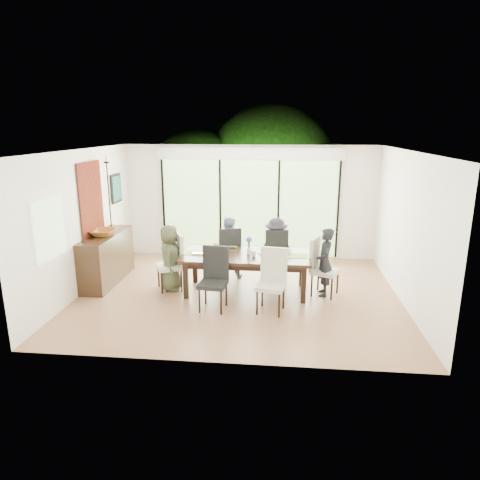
# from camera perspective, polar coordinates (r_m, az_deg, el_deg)

# --- Properties ---
(floor) EXTENTS (6.00, 5.00, 0.01)m
(floor) POSITION_cam_1_polar(r_m,az_deg,el_deg) (8.27, -0.17, -7.19)
(floor) COLOR brown
(floor) RESTS_ON ground
(ceiling) EXTENTS (6.00, 5.00, 0.01)m
(ceiling) POSITION_cam_1_polar(r_m,az_deg,el_deg) (7.67, -0.19, 11.91)
(ceiling) COLOR white
(ceiling) RESTS_ON wall_back
(wall_back) EXTENTS (6.00, 0.02, 2.70)m
(wall_back) POSITION_cam_1_polar(r_m,az_deg,el_deg) (10.31, 1.25, 5.09)
(wall_back) COLOR white
(wall_back) RESTS_ON floor
(wall_front) EXTENTS (6.00, 0.02, 2.70)m
(wall_front) POSITION_cam_1_polar(r_m,az_deg,el_deg) (5.46, -2.89, -3.85)
(wall_front) COLOR silver
(wall_front) RESTS_ON floor
(wall_left) EXTENTS (0.02, 5.00, 2.70)m
(wall_left) POSITION_cam_1_polar(r_m,az_deg,el_deg) (8.70, -20.34, 2.32)
(wall_left) COLOR silver
(wall_left) RESTS_ON floor
(wall_right) EXTENTS (0.02, 5.00, 2.70)m
(wall_right) POSITION_cam_1_polar(r_m,az_deg,el_deg) (8.13, 21.43, 1.39)
(wall_right) COLOR silver
(wall_right) RESTS_ON floor
(glass_doors) EXTENTS (4.20, 0.02, 2.30)m
(glass_doors) POSITION_cam_1_polar(r_m,az_deg,el_deg) (10.30, 1.23, 4.23)
(glass_doors) COLOR #598C3F
(glass_doors) RESTS_ON wall_back
(blinds_header) EXTENTS (4.40, 0.06, 0.28)m
(blinds_header) POSITION_cam_1_polar(r_m,az_deg,el_deg) (10.13, 1.27, 11.46)
(blinds_header) COLOR white
(blinds_header) RESTS_ON wall_back
(mullion_a) EXTENTS (0.05, 0.04, 2.30)m
(mullion_a) POSITION_cam_1_polar(r_m,az_deg,el_deg) (10.66, -10.13, 4.36)
(mullion_a) COLOR black
(mullion_a) RESTS_ON wall_back
(mullion_b) EXTENTS (0.05, 0.04, 2.30)m
(mullion_b) POSITION_cam_1_polar(r_m,az_deg,el_deg) (10.37, -2.64, 4.29)
(mullion_b) COLOR black
(mullion_b) RESTS_ON wall_back
(mullion_c) EXTENTS (0.05, 0.04, 2.30)m
(mullion_c) POSITION_cam_1_polar(r_m,az_deg,el_deg) (10.26, 5.14, 4.13)
(mullion_c) COLOR black
(mullion_c) RESTS_ON wall_back
(mullion_d) EXTENTS (0.05, 0.04, 2.30)m
(mullion_d) POSITION_cam_1_polar(r_m,az_deg,el_deg) (10.35, 12.93, 3.90)
(mullion_d) COLOR black
(mullion_d) RESTS_ON wall_back
(side_window) EXTENTS (0.02, 0.90, 1.00)m
(side_window) POSITION_cam_1_polar(r_m,az_deg,el_deg) (7.61, -24.03, 1.42)
(side_window) COLOR #8CAD7F
(side_window) RESTS_ON wall_left
(deck) EXTENTS (6.00, 1.80, 0.10)m
(deck) POSITION_cam_1_polar(r_m,az_deg,el_deg) (11.49, 1.56, -1.05)
(deck) COLOR brown
(deck) RESTS_ON ground
(rail_top) EXTENTS (6.00, 0.08, 0.06)m
(rail_top) POSITION_cam_1_polar(r_m,az_deg,el_deg) (12.12, 1.86, 2.71)
(rail_top) COLOR brown
(rail_top) RESTS_ON deck
(foliage_left) EXTENTS (3.20, 3.20, 3.20)m
(foliage_left) POSITION_cam_1_polar(r_m,az_deg,el_deg) (13.19, -5.70, 7.56)
(foliage_left) COLOR #14380F
(foliage_left) RESTS_ON ground
(foliage_mid) EXTENTS (4.00, 4.00, 4.00)m
(foliage_mid) POSITION_cam_1_polar(r_m,az_deg,el_deg) (13.49, 4.09, 9.30)
(foliage_mid) COLOR #14380F
(foliage_mid) RESTS_ON ground
(foliage_right) EXTENTS (2.80, 2.80, 2.80)m
(foliage_right) POSITION_cam_1_polar(r_m,az_deg,el_deg) (12.84, 12.04, 6.30)
(foliage_right) COLOR #14380F
(foliage_right) RESTS_ON ground
(foliage_far) EXTENTS (3.60, 3.60, 3.60)m
(foliage_far) POSITION_cam_1_polar(r_m,az_deg,el_deg) (14.27, 0.10, 8.91)
(foliage_far) COLOR #14380F
(foliage_far) RESTS_ON ground
(table_top) EXTENTS (2.41, 1.11, 0.06)m
(table_top) POSITION_cam_1_polar(r_m,az_deg,el_deg) (8.12, 0.81, -2.16)
(table_top) COLOR black
(table_top) RESTS_ON floor
(table_apron) EXTENTS (2.21, 0.90, 0.10)m
(table_apron) POSITION_cam_1_polar(r_m,az_deg,el_deg) (8.15, 0.81, -2.77)
(table_apron) COLOR black
(table_apron) RESTS_ON floor
(table_leg_fl) EXTENTS (0.09, 0.09, 0.69)m
(table_leg_fl) POSITION_cam_1_polar(r_m,az_deg,el_deg) (8.00, -7.23, -5.39)
(table_leg_fl) COLOR black
(table_leg_fl) RESTS_ON floor
(table_leg_fr) EXTENTS (0.09, 0.09, 0.69)m
(table_leg_fr) POSITION_cam_1_polar(r_m,az_deg,el_deg) (7.82, 8.48, -5.93)
(table_leg_fr) COLOR black
(table_leg_fr) RESTS_ON floor
(table_leg_bl) EXTENTS (0.09, 0.09, 0.69)m
(table_leg_bl) POSITION_cam_1_polar(r_m,az_deg,el_deg) (8.79, -6.00, -3.47)
(table_leg_bl) COLOR black
(table_leg_bl) RESTS_ON floor
(table_leg_br) EXTENTS (0.09, 0.09, 0.69)m
(table_leg_br) POSITION_cam_1_polar(r_m,az_deg,el_deg) (8.63, 8.23, -3.91)
(table_leg_br) COLOR black
(table_leg_br) RESTS_ON floor
(chair_left_end) EXTENTS (0.61, 0.61, 1.11)m
(chair_left_end) POSITION_cam_1_polar(r_m,az_deg,el_deg) (8.43, -9.42, -2.94)
(chair_left_end) COLOR white
(chair_left_end) RESTS_ON floor
(chair_right_end) EXTENTS (0.61, 0.61, 1.11)m
(chair_right_end) POSITION_cam_1_polar(r_m,az_deg,el_deg) (8.19, 11.34, -3.56)
(chair_right_end) COLOR beige
(chair_right_end) RESTS_ON floor
(chair_far_left) EXTENTS (0.58, 0.58, 1.11)m
(chair_far_left) POSITION_cam_1_polar(r_m,az_deg,el_deg) (9.02, -1.58, -1.54)
(chair_far_left) COLOR black
(chair_far_left) RESTS_ON floor
(chair_far_right) EXTENTS (0.50, 0.50, 1.11)m
(chair_far_right) POSITION_cam_1_polar(r_m,az_deg,el_deg) (8.96, 4.78, -1.71)
(chair_far_right) COLOR black
(chair_far_right) RESTS_ON floor
(chair_near_left) EXTENTS (0.51, 0.51, 1.11)m
(chair_near_left) POSITION_cam_1_polar(r_m,az_deg,el_deg) (7.41, -3.65, -5.26)
(chair_near_left) COLOR black
(chair_near_left) RESTS_ON floor
(chair_near_right) EXTENTS (0.54, 0.54, 1.11)m
(chair_near_right) POSITION_cam_1_polar(r_m,az_deg,el_deg) (7.33, 4.13, -5.53)
(chair_near_right) COLOR beige
(chair_near_right) RESTS_ON floor
(person_left_end) EXTENTS (0.43, 0.64, 1.30)m
(person_left_end) POSITION_cam_1_polar(r_m,az_deg,el_deg) (8.39, -9.32, -2.33)
(person_left_end) COLOR #424B32
(person_left_end) RESTS_ON floor
(person_right_end) EXTENTS (0.39, 0.61, 1.30)m
(person_right_end) POSITION_cam_1_polar(r_m,az_deg,el_deg) (8.16, 11.24, -2.93)
(person_right_end) COLOR black
(person_right_end) RESTS_ON floor
(person_far_left) EXTENTS (0.64, 0.44, 1.30)m
(person_far_left) POSITION_cam_1_polar(r_m,az_deg,el_deg) (8.98, -1.60, -0.99)
(person_far_left) COLOR #7A8FB0
(person_far_left) RESTS_ON floor
(person_far_right) EXTENTS (0.64, 0.43, 1.30)m
(person_far_right) POSITION_cam_1_polar(r_m,az_deg,el_deg) (8.91, 4.79, -1.16)
(person_far_right) COLOR #241D2C
(person_far_right) RESTS_ON floor
(placemat_left) EXTENTS (0.44, 0.32, 0.01)m
(placemat_left) POSITION_cam_1_polar(r_m,az_deg,el_deg) (8.24, -5.79, -1.73)
(placemat_left) COLOR olive
(placemat_left) RESTS_ON table_top
(placemat_right) EXTENTS (0.44, 0.32, 0.01)m
(placemat_right) POSITION_cam_1_polar(r_m,az_deg,el_deg) (8.09, 7.53, -2.11)
(placemat_right) COLOR #7EAB3D
(placemat_right) RESTS_ON table_top
(placemat_far_l) EXTENTS (0.44, 0.32, 0.01)m
(placemat_far_l) POSITION_cam_1_polar(r_m,az_deg,el_deg) (8.54, -1.97, -1.07)
(placemat_far_l) COLOR olive
(placemat_far_l) RESTS_ON table_top
(placemat_far_r) EXTENTS (0.44, 0.32, 0.01)m
(placemat_far_r) POSITION_cam_1_polar(r_m,az_deg,el_deg) (8.47, 4.75, -1.26)
(placemat_far_r) COLOR #91B641
(placemat_far_r) RESTS_ON table_top
(placemat_paper) EXTENTS (0.44, 0.32, 0.01)m
(placemat_paper) POSITION_cam_1_polar(r_m,az_deg,el_deg) (7.89, -3.36, -2.44)
(placemat_paper) COLOR white
(placemat_paper) RESTS_ON table_top
(tablet_far_l) EXTENTS (0.26, 0.18, 0.01)m
(tablet_far_l) POSITION_cam_1_polar(r_m,az_deg,el_deg) (8.48, -1.34, -1.13)
(tablet_far_l) COLOR black
(tablet_far_l) RESTS_ON table_top
(tablet_far_r) EXTENTS (0.24, 0.17, 0.01)m
(tablet_far_r) POSITION_cam_1_polar(r_m,az_deg,el_deg) (8.42, 4.41, -1.29)
(tablet_far_r) COLOR black
(tablet_far_r) RESTS_ON table_top
(papers) EXTENTS (0.30, 0.22, 0.00)m
(papers) POSITION_cam_1_polar(r_m,az_deg,el_deg) (8.04, 5.76, -2.18)
(papers) COLOR white
(papers) RESTS_ON table_top
(platter_base) EXTENTS (0.26, 0.26, 0.02)m
(platter_base) POSITION_cam_1_polar(r_m,az_deg,el_deg) (7.89, -3.37, -2.34)
(platter_base) COLOR white
(platter_base) RESTS_ON table_top
(platter_snacks) EXTENTS (0.20, 0.20, 0.01)m
(platter_snacks) POSITION_cam_1_polar(r_m,az_deg,el_deg) (7.88, -3.37, -2.21)
(platter_snacks) COLOR orange
(platter_snacks) RESTS_ON table_top
(vase) EXTENTS (0.08, 0.08, 0.12)m
(vase) POSITION_cam_1_polar(r_m,az_deg,el_deg) (8.14, 1.19, -1.46)
(vase) COLOR silver
(vase) RESTS_ON table_top
(hyacinth_stems) EXTENTS (0.04, 0.04, 0.16)m
(hyacinth_stems) POSITION_cam_1_polar(r_m,az_deg,el_deg) (8.10, 1.20, -0.64)
(hyacinth_stems) COLOR #337226
(hyacinth_stems) RESTS_ON table_top
(hyacinth_blooms) EXTENTS (0.11, 0.11, 0.11)m
(hyacinth_blooms) POSITION_cam_1_polar(r_m,az_deg,el_deg) (8.08, 1.20, 0.05)
(hyacinth_blooms) COLOR #4947B3
(hyacinth_blooms) RESTS_ON table_top
(laptop) EXTENTS (0.35, 0.25, 0.03)m
(laptop) POSITION_cam_1_polar(r_m,az_deg,el_deg) (8.13, -5.24, -1.89)
(laptop) COLOR silver
(laptop) RESTS_ON table_top
(cup_a) EXTENTS (0.18, 0.18, 0.10)m
(cup_a) POSITION_cam_1_polar(r_m,az_deg,el_deg) (8.33, -3.91, -1.20)
(cup_a) COLOR white
(cup_a) RESTS_ON table_top
(cup_b) EXTENTS (0.14, 0.14, 0.09)m
(cup_b) POSITION_cam_1_polar(r_m,az_deg,el_deg) (7.99, 1.82, -1.87)
(cup_b) COLOR white
(cup_b) RESTS_ON table_top
(cup_c) EXTENTS (0.18, 0.18, 0.10)m
(cup_c) POSITION_cam_1_polar(r_m,az_deg,el_deg) (8.17, 6.47, -1.58)
(cup_c) COLOR white
(cup_c) RESTS_ON table_top
(book) EXTENTS (0.23, 0.26, 0.02)m
(book) POSITION_cam_1_polar(r_m,az_deg,el_deg) (8.14, 2.59, -1.84)
(book) COLOR white
(book) RESTS_ON table_top
(sideboard) EXTENTS (0.50, 1.77, 1.00)m
(sideboard) POSITION_cam_1_polar(r_m,az_deg,el_deg) (9.17, -17.32, -2.31)
(sideboard) COLOR black
(sideboard) RESTS_ON floor
(bowl) EXTENTS (0.53, 0.53, 0.13)m
(bowl) POSITION_cam_1_polar(r_m,az_deg,el_deg) (8.94, -17.84, 0.96)
(bowl) COLOR brown
(bowl) RESTS_ON sideboard
(candlestick_base) EXTENTS (0.11, 0.11, 0.04)m
(candlestick_base) POSITION_cam_1_polar(r_m,az_deg,el_deg) (9.35, -16.75, 1.37)
(candlestick_base) COLOR black
(candlestick_base) RESTS_ON sideboard
(candlestick_shaft) EXTENTS (0.03, 0.03, 1.39)m
(candlestick_shaft) POSITION_cam_1_polar(r_m,az_deg,el_deg) (9.22, -17.07, 5.59)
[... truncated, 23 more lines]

